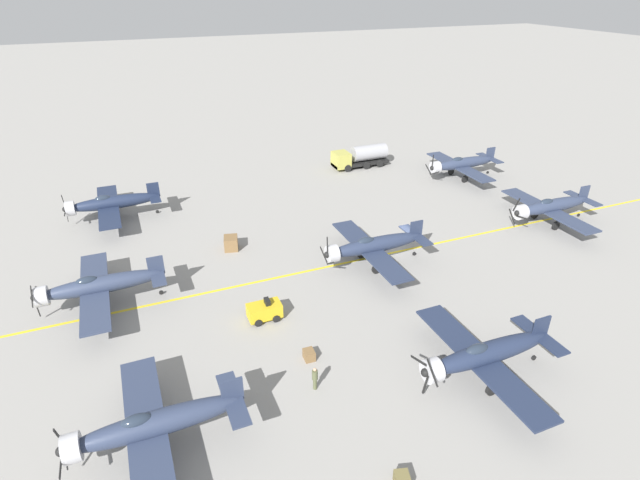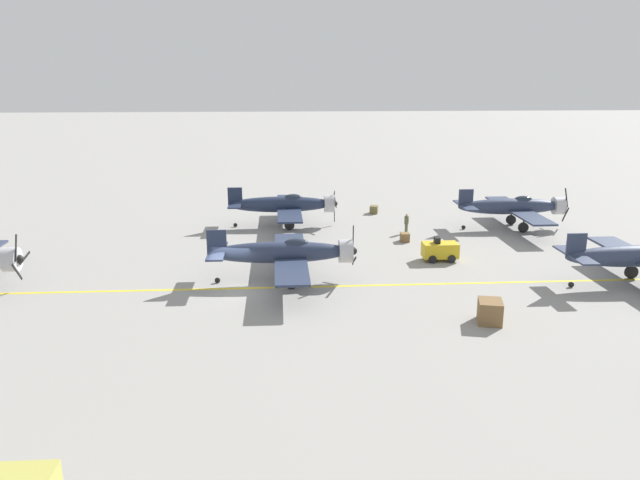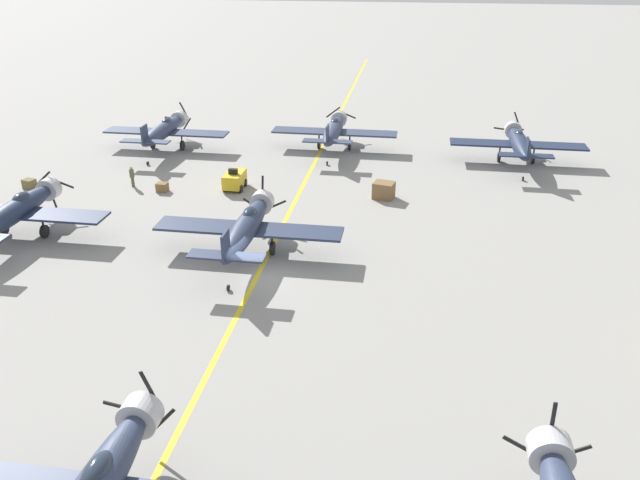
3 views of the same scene
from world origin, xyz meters
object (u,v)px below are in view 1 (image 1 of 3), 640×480
fuel_tanker (360,156)px  ground_crew_walking (315,378)px  airplane_mid_left (485,354)px  tow_tractor (265,311)px  supply_crate_outboard (231,243)px  airplane_far_left (152,425)px  supply_crate_by_tanker (309,355)px  airplane_far_center (98,286)px  airplane_mid_center (373,246)px  airplane_far_right (111,203)px  airplane_near_right (462,164)px  airplane_near_center (551,206)px

fuel_tanker → ground_crew_walking: fuel_tanker is taller
airplane_mid_left → fuel_tanker: 41.81m
tow_tractor → supply_crate_outboard: 12.12m
airplane_mid_left → airplane_far_left: bearing=96.4°
tow_tractor → ground_crew_walking: (-8.40, -0.83, 0.16)m
supply_crate_by_tanker → airplane_far_center: bearing=47.1°
airplane_mid_center → supply_crate_outboard: (7.96, 11.33, -1.36)m
airplane_mid_left → ground_crew_walking: bearing=85.4°
airplane_mid_left → airplane_mid_center: bearing=12.1°
airplane_far_right → supply_crate_outboard: 15.42m
airplane_far_left → supply_crate_by_tanker: 11.45m
airplane_near_right → airplane_mid_center: 26.16m
fuel_tanker → airplane_near_right: bearing=-131.6°
airplane_far_right → fuel_tanker: airplane_far_right is taller
fuel_tanker → ground_crew_walking: size_ratio=4.61×
airplane_far_left → ground_crew_walking: 10.10m
airplane_mid_left → airplane_mid_center: (15.85, -0.19, 0.00)m
airplane_near_center → airplane_mid_left: 27.20m
airplane_mid_left → ground_crew_walking: 11.12m
airplane_far_left → airplane_near_right: 50.94m
airplane_mid_left → airplane_far_center: bearing=64.3°
airplane_mid_left → airplane_near_right: (31.23, -21.35, 0.00)m
fuel_tanker → tow_tractor: (-28.60, 22.54, -0.72)m
airplane_far_center → supply_crate_by_tanker: airplane_far_center is taller
airplane_far_left → tow_tractor: (9.41, -9.16, -1.22)m
airplane_near_center → airplane_mid_center: 21.57m
airplane_far_center → supply_crate_by_tanker: bearing=-142.3°
tow_tractor → supply_crate_by_tanker: bearing=-164.9°
tow_tractor → supply_crate_outboard: bearing=-1.2°
airplane_mid_center → supply_crate_by_tanker: airplane_mid_center is taller
airplane_near_center → supply_crate_by_tanker: (-10.25, 31.64, -1.65)m
airplane_far_left → airplane_near_right: size_ratio=1.00×
airplane_far_left → airplane_far_right: 32.93m
airplane_far_left → tow_tractor: size_ratio=4.62×
airplane_mid_left → airplane_near_right: 37.83m
tow_tractor → supply_crate_by_tanker: tow_tractor is taller
supply_crate_by_tanker → supply_crate_outboard: bearing=4.0°
airplane_far_left → airplane_far_center: (16.01, 2.46, 0.00)m
airplane_mid_left → tow_tractor: (11.69, 11.40, -1.22)m
tow_tractor → ground_crew_walking: bearing=-174.4°
airplane_far_left → supply_crate_by_tanker: bearing=-58.3°
supply_crate_by_tanker → supply_crate_outboard: supply_crate_outboard is taller
supply_crate_by_tanker → fuel_tanker: bearing=-31.6°
airplane_far_left → airplane_mid_center: bearing=-44.7°
airplane_far_center → supply_crate_by_tanker: 18.01m
fuel_tanker → tow_tractor: bearing=141.8°
fuel_tanker → supply_crate_outboard: fuel_tanker is taller
airplane_mid_center → supply_crate_by_tanker: (-9.76, 10.08, -1.65)m
airplane_near_right → airplane_far_center: bearing=123.5°
airplane_mid_left → fuel_tanker: airplane_mid_left is taller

